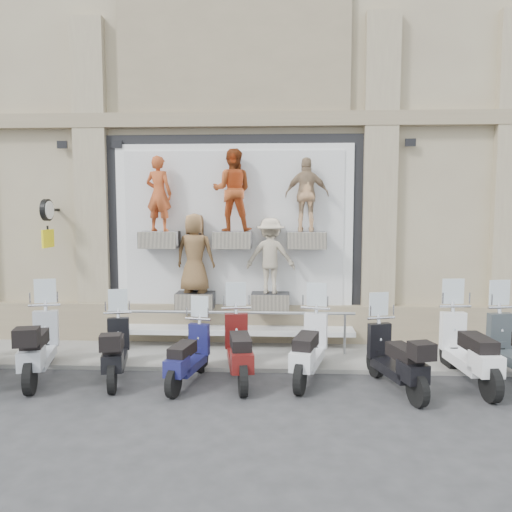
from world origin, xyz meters
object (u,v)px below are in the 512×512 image
object	(u,v)px
guard_rail	(230,334)
scooter_c	(39,332)
clock_sign_bracket	(47,217)
scooter_e	(188,343)
scooter_d	(115,337)
scooter_g	(309,334)
scooter_i	(469,335)
scooter_f	(239,335)
scooter_h	(396,345)

from	to	relation	value
guard_rail	scooter_c	size ratio (longest dim) A/B	2.45
guard_rail	clock_sign_bracket	size ratio (longest dim) A/B	4.96
scooter_e	scooter_d	bearing A→B (deg)	-175.76
guard_rail	scooter_e	bearing A→B (deg)	-108.63
scooter_c	scooter_d	size ratio (longest dim) A/B	1.12
scooter_g	scooter_i	world-z (taller)	scooter_i
scooter_g	guard_rail	bearing A→B (deg)	153.49
scooter_c	scooter_f	world-z (taller)	scooter_c
scooter_f	scooter_h	bearing A→B (deg)	-17.26
scooter_h	scooter_d	bearing A→B (deg)	160.26
guard_rail	scooter_f	distance (m)	1.49
scooter_c	scooter_d	xyz separation A→B (m)	(1.34, 0.04, -0.09)
clock_sign_bracket	scooter_d	xyz separation A→B (m)	(2.05, -1.94, -2.05)
scooter_h	scooter_g	bearing A→B (deg)	145.97
guard_rail	scooter_d	size ratio (longest dim) A/B	2.74
clock_sign_bracket	scooter_i	bearing A→B (deg)	-13.16
guard_rail	scooter_f	world-z (taller)	scooter_f
guard_rail	scooter_f	size ratio (longest dim) A/B	2.52
clock_sign_bracket	scooter_c	bearing A→B (deg)	-70.42
scooter_f	scooter_c	bearing A→B (deg)	171.91
clock_sign_bracket	scooter_d	world-z (taller)	clock_sign_bracket
scooter_c	scooter_f	xyz separation A→B (m)	(3.50, 0.09, -0.03)
scooter_c	scooter_e	xyz separation A→B (m)	(2.65, -0.11, -0.13)
scooter_d	clock_sign_bracket	bearing A→B (deg)	123.63
scooter_c	scooter_e	world-z (taller)	scooter_c
scooter_c	scooter_i	size ratio (longest dim) A/B	0.98
guard_rail	scooter_g	world-z (taller)	scooter_g
clock_sign_bracket	scooter_i	size ratio (longest dim) A/B	0.48
scooter_d	scooter_f	distance (m)	2.16
scooter_c	scooter_g	world-z (taller)	scooter_c
clock_sign_bracket	scooter_g	world-z (taller)	clock_sign_bracket
scooter_e	scooter_f	bearing A→B (deg)	24.65
guard_rail	scooter_d	xyz separation A→B (m)	(-1.85, -1.47, 0.29)
guard_rail	scooter_g	distance (m)	2.04
scooter_h	scooter_c	bearing A→B (deg)	161.48
scooter_c	scooter_i	distance (m)	7.40
scooter_i	scooter_e	bearing A→B (deg)	177.56
scooter_c	scooter_i	bearing A→B (deg)	-14.15
clock_sign_bracket	scooter_f	size ratio (longest dim) A/B	0.51
scooter_i	guard_rail	bearing A→B (deg)	156.39
scooter_c	scooter_f	distance (m)	3.50
guard_rail	scooter_i	xyz separation A→B (m)	(4.20, -1.43, 0.39)
scooter_e	scooter_g	size ratio (longest dim) A/B	0.88
scooter_g	scooter_c	bearing A→B (deg)	-163.10
scooter_f	scooter_d	bearing A→B (deg)	171.65
scooter_e	scooter_g	distance (m)	2.09
clock_sign_bracket	scooter_g	size ratio (longest dim) A/B	0.51
guard_rail	scooter_e	world-z (taller)	scooter_e
guard_rail	scooter_c	distance (m)	3.56
guard_rail	scooter_d	bearing A→B (deg)	-141.62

